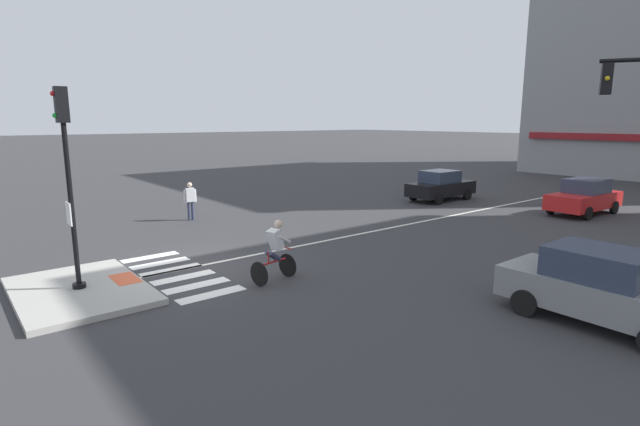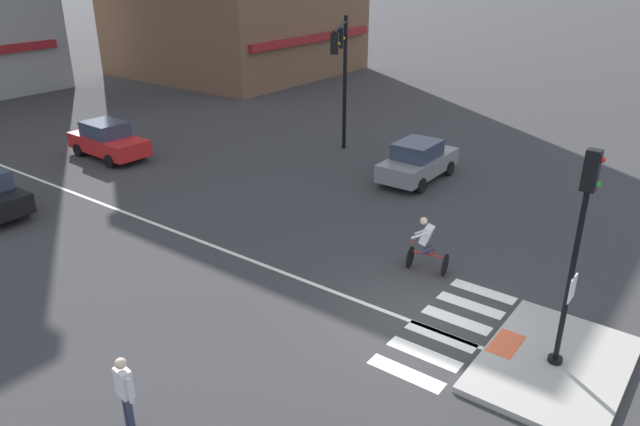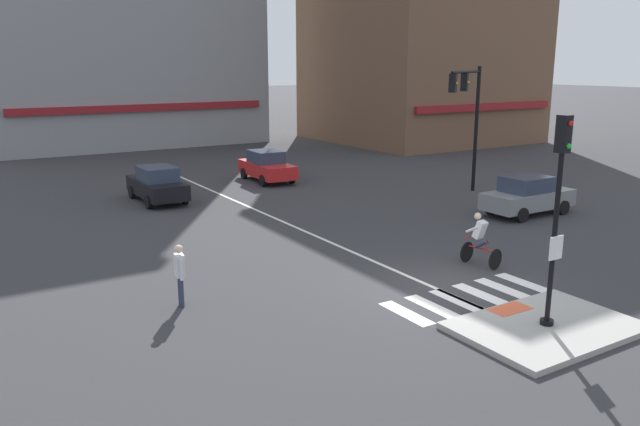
# 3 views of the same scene
# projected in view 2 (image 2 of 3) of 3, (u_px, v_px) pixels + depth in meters

# --- Properties ---
(ground_plane) EXTENTS (300.00, 300.00, 0.00)m
(ground_plane) POSITION_uv_depth(u_px,v_px,m) (417.00, 316.00, 15.32)
(ground_plane) COLOR #333335
(traffic_island) EXTENTS (4.30, 2.95, 0.15)m
(traffic_island) POSITION_uv_depth(u_px,v_px,m) (554.00, 364.00, 13.40)
(traffic_island) COLOR #A3A099
(traffic_island) RESTS_ON ground
(tactile_pad_front) EXTENTS (1.10, 0.60, 0.01)m
(tactile_pad_front) POSITION_uv_depth(u_px,v_px,m) (506.00, 343.00, 13.98)
(tactile_pad_front) COLOR #DB5B38
(tactile_pad_front) RESTS_ON traffic_island
(signal_pole) EXTENTS (0.44, 0.38, 4.95)m
(signal_pole) POSITION_uv_depth(u_px,v_px,m) (578.00, 243.00, 12.18)
(signal_pole) COLOR black
(signal_pole) RESTS_ON traffic_island
(crosswalk_stripe_a) EXTENTS (0.44, 1.80, 0.01)m
(crosswalk_stripe_a) POSITION_uv_depth(u_px,v_px,m) (406.00, 373.00, 13.23)
(crosswalk_stripe_a) COLOR silver
(crosswalk_stripe_a) RESTS_ON ground
(crosswalk_stripe_b) EXTENTS (0.44, 1.80, 0.01)m
(crosswalk_stripe_b) POSITION_uv_depth(u_px,v_px,m) (424.00, 354.00, 13.87)
(crosswalk_stripe_b) COLOR silver
(crosswalk_stripe_b) RESTS_ON ground
(crosswalk_stripe_c) EXTENTS (0.44, 1.80, 0.01)m
(crosswalk_stripe_c) POSITION_uv_depth(u_px,v_px,m) (441.00, 336.00, 14.51)
(crosswalk_stripe_c) COLOR silver
(crosswalk_stripe_c) RESTS_ON ground
(crosswalk_stripe_d) EXTENTS (0.44, 1.80, 0.01)m
(crosswalk_stripe_d) POSITION_uv_depth(u_px,v_px,m) (456.00, 320.00, 15.15)
(crosswalk_stripe_d) COLOR silver
(crosswalk_stripe_d) RESTS_ON ground
(crosswalk_stripe_e) EXTENTS (0.44, 1.80, 0.01)m
(crosswalk_stripe_e) POSITION_uv_depth(u_px,v_px,m) (470.00, 305.00, 15.80)
(crosswalk_stripe_e) COLOR silver
(crosswalk_stripe_e) RESTS_ON ground
(crosswalk_stripe_f) EXTENTS (0.44, 1.80, 0.01)m
(crosswalk_stripe_f) POSITION_uv_depth(u_px,v_px,m) (483.00, 291.00, 16.44)
(crosswalk_stripe_f) COLOR silver
(crosswalk_stripe_f) RESTS_ON ground
(lane_centre_line) EXTENTS (0.14, 28.00, 0.01)m
(lane_centre_line) POSITION_uv_depth(u_px,v_px,m) (155.00, 224.00, 20.57)
(lane_centre_line) COLOR silver
(lane_centre_line) RESTS_ON ground
(traffic_light_mast) EXTENTS (3.69, 2.10, 6.08)m
(traffic_light_mast) POSITION_uv_depth(u_px,v_px,m) (342.00, 63.00, 25.78)
(traffic_light_mast) COLOR black
(traffic_light_mast) RESTS_ON ground
(car_red_eastbound_distant) EXTENTS (1.99, 4.17, 1.64)m
(car_red_eastbound_distant) POSITION_uv_depth(u_px,v_px,m) (108.00, 140.00, 27.01)
(car_red_eastbound_distant) COLOR red
(car_red_eastbound_distant) RESTS_ON ground
(car_grey_cross_right) EXTENTS (4.11, 1.86, 1.64)m
(car_grey_cross_right) POSITION_uv_depth(u_px,v_px,m) (418.00, 161.00, 24.29)
(car_grey_cross_right) COLOR slate
(car_grey_cross_right) RESTS_ON ground
(cyclist) EXTENTS (0.84, 1.19, 1.68)m
(cyclist) POSITION_uv_depth(u_px,v_px,m) (427.00, 244.00, 17.19)
(cyclist) COLOR black
(cyclist) RESTS_ON ground
(pedestrian_at_curb_left) EXTENTS (0.27, 0.54, 1.67)m
(pedestrian_at_curb_left) POSITION_uv_depth(u_px,v_px,m) (125.00, 388.00, 11.29)
(pedestrian_at_curb_left) COLOR #2D334C
(pedestrian_at_curb_left) RESTS_ON ground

